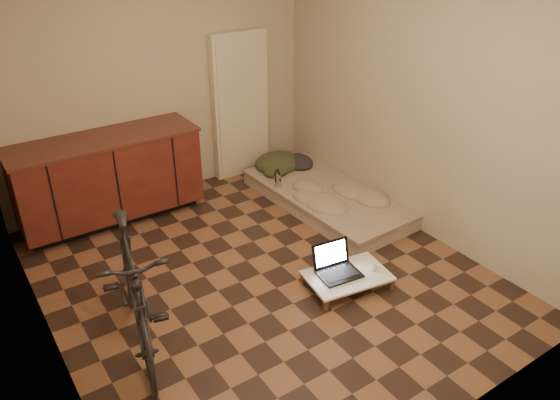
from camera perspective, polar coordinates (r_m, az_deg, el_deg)
room_shell at (r=4.29m, az=-2.27°, el=6.47°), size 3.50×4.00×2.60m
cabinets at (r=5.80m, az=-17.49°, el=2.18°), size 1.84×0.62×0.91m
appliance_panel at (r=6.47m, az=-4.19°, el=9.80°), size 0.70×0.10×1.70m
bicycle at (r=4.06m, az=-15.07°, el=-8.46°), size 0.84×1.70×1.06m
futon at (r=6.00m, az=4.99°, el=0.29°), size 1.02×2.01×0.17m
clothing_pile at (r=6.46m, az=0.37°, el=4.52°), size 0.62×0.52×0.24m
headphones at (r=6.05m, az=-0.24°, el=2.37°), size 0.32×0.32×0.16m
lap_desk at (r=4.76m, az=7.05°, el=-7.90°), size 0.77×0.56×0.12m
laptop at (r=4.74m, az=5.90°, el=-6.97°), size 0.39×0.36×0.24m
mouse at (r=4.84m, az=9.65°, el=-6.90°), size 0.11×0.12×0.04m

